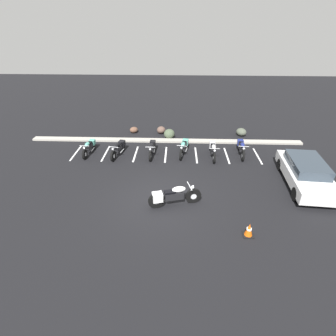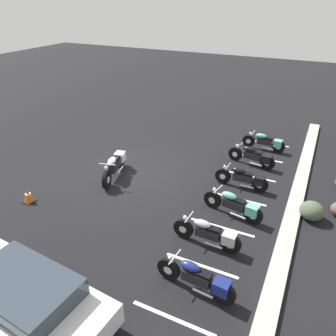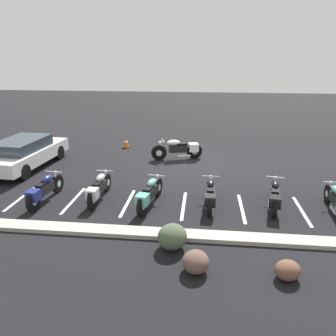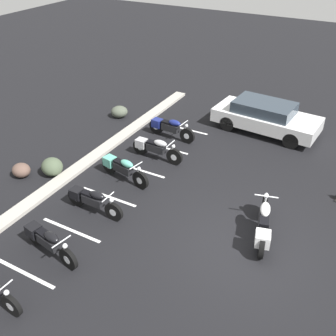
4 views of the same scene
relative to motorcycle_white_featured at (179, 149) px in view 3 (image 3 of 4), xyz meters
The scene contains 19 objects.
ground 0.86m from the motorcycle_white_featured, 150.26° to the left, with size 60.00×60.00×0.00m, color black.
motorcycle_white_featured is the anchor object (origin of this frame).
parked_bike_1 5.90m from the motorcycle_white_featured, 124.65° to the left, with size 0.71×2.09×0.83m.
parked_bike_2 5.13m from the motorcycle_white_featured, 105.27° to the left, with size 0.58×2.06×0.81m.
parked_bike_3 5.18m from the motorcycle_white_featured, 83.67° to the left, with size 0.74×2.12×0.84m.
parked_bike_4 5.39m from the motorcycle_white_featured, 64.63° to the left, with size 0.59×2.12×0.83m.
parked_bike_5 6.59m from the motorcycle_white_featured, 52.12° to the left, with size 0.60×2.15×0.85m.
car_white 6.76m from the motorcycle_white_featured, 16.70° to the left, with size 2.13×4.43×1.29m.
concrete_curb 6.94m from the motorcycle_white_featured, 95.06° to the left, with size 18.00×0.50×0.12m, color #A8A399.
landscape_rock_1 8.40m from the motorcycle_white_featured, 96.81° to the left, with size 0.66×0.60×0.49m, color brown.
landscape_rock_2 7.47m from the motorcycle_white_featured, 92.97° to the left, with size 0.73×0.78×0.64m, color #49553F.
landscape_rock_3 8.89m from the motorcycle_white_featured, 109.57° to the left, with size 0.58×0.51×0.42m, color brown.
traffic_cone 3.42m from the motorcycle_white_featured, 30.55° to the right, with size 0.40×0.40×0.56m.
stall_line_1 6.52m from the motorcycle_white_featured, 130.38° to the left, with size 0.10×2.10×0.00m, color white.
stall_line_2 5.51m from the motorcycle_white_featured, 115.52° to the left, with size 0.10×2.10×0.00m, color white.
stall_line_3 5.01m from the motorcycle_white_featured, 95.96° to the left, with size 0.10×2.10×0.00m, color white.
stall_line_4 5.16m from the motorcycle_white_featured, 74.96° to the left, with size 0.10×2.10×0.00m, color white.
stall_line_5 5.91m from the motorcycle_white_featured, 57.31° to the left, with size 0.10×2.10×0.00m, color white.
stall_line_6 7.08m from the motorcycle_white_featured, 44.58° to the left, with size 0.10×2.10×0.00m, color white.
Camera 3 is at (-0.44, 14.21, 4.60)m, focal length 35.00 mm.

